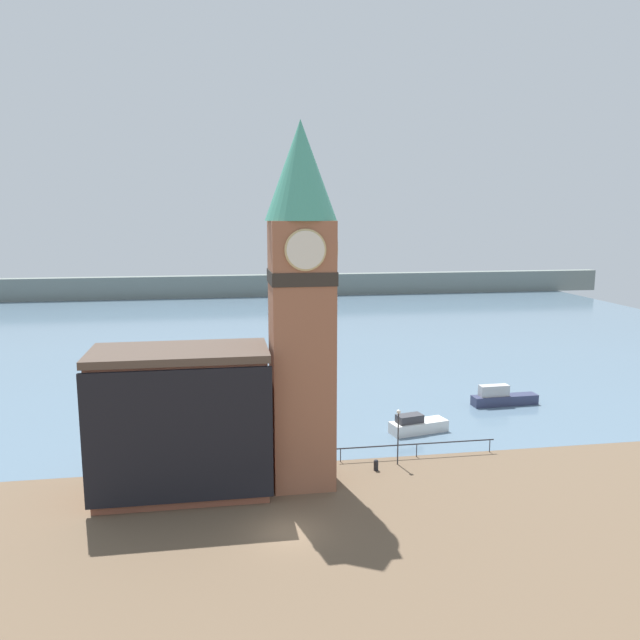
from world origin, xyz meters
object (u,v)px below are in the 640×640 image
object	(u,v)px
pier_building	(182,422)
boat_near	(417,425)
lamp_post	(398,427)
clock_tower	(301,297)
mooring_bollard_near	(376,464)
boat_far	(502,398)

from	to	relation	value
pier_building	boat_near	world-z (taller)	pier_building
pier_building	lamp_post	size ratio (longest dim) A/B	2.72
clock_tower	boat_near	distance (m)	18.85
boat_near	mooring_bollard_near	xyz separation A→B (m)	(-5.56, -7.40, -0.19)
pier_building	boat_far	xyz separation A→B (m)	(30.30, 15.12, -4.25)
clock_tower	boat_far	distance (m)	29.34
lamp_post	pier_building	bearing A→B (deg)	-171.94
boat_near	mooring_bollard_near	size ratio (longest dim) A/B	6.35
mooring_bollard_near	lamp_post	xyz separation A→B (m)	(1.90, 0.83, 2.53)
boat_far	boat_near	bearing A→B (deg)	-151.92
pier_building	boat_near	size ratio (longest dim) A/B	2.21
clock_tower	boat_far	size ratio (longest dim) A/B	3.69
clock_tower	lamp_post	world-z (taller)	clock_tower
clock_tower	boat_near	bearing A→B (deg)	36.96
clock_tower	pier_building	distance (m)	11.62
clock_tower	boat_near	size ratio (longest dim) A/B	4.65
boat_far	lamp_post	world-z (taller)	lamp_post
boat_far	pier_building	bearing A→B (deg)	-155.59
pier_building	boat_far	world-z (taller)	pier_building
boat_near	mooring_bollard_near	world-z (taller)	boat_near
boat_near	lamp_post	distance (m)	7.88
pier_building	mooring_bollard_near	bearing A→B (deg)	5.80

